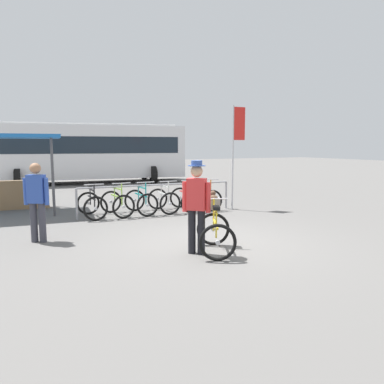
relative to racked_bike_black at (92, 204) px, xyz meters
The scene contains 14 objects.
ground_plane 4.06m from the racked_bike_black, 66.72° to the right, with size 80.00×80.00×0.00m, color #605E5B.
bike_rack_rail 1.89m from the racked_bike_black, ahead, with size 4.60×0.28×0.88m.
racked_bike_black is the anchor object (origin of this frame).
racked_bike_lime 0.70m from the racked_bike_black, ahead, with size 0.76×1.15×0.97m.
racked_bike_teal 1.40m from the racked_bike_black, ahead, with size 0.71×1.13×0.97m.
racked_bike_white 2.10m from the racked_bike_black, ahead, with size 0.67×1.11×0.97m.
racked_bike_red 2.80m from the racked_bike_black, ahead, with size 0.76×1.17×0.98m.
racked_bike_orange 3.50m from the racked_bike_black, ahead, with size 0.76×1.14×0.97m.
featured_bicycle 4.55m from the racked_bike_black, 71.80° to the right, with size 1.06×1.26×1.09m.
person_with_featured_bike 4.49m from the racked_bike_black, 76.63° to the right, with size 0.42×0.40×1.72m.
pedestrian_with_backpack 2.67m from the racked_bike_black, 125.44° to the right, with size 0.47×0.44×1.64m.
bus_distant 9.84m from the racked_bike_black, 79.75° to the left, with size 10.24×4.27×3.08m.
market_stall 3.09m from the racked_bike_black, 135.68° to the left, with size 3.30×2.58×2.30m.
banner_flag 4.75m from the racked_bike_black, ahead, with size 0.45×0.05×3.20m.
Camera 1 is at (-3.60, -6.50, 2.00)m, focal length 34.41 mm.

